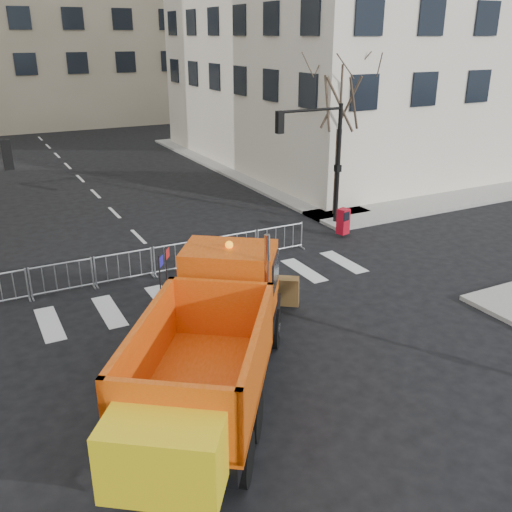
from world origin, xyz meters
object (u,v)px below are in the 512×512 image
cop_a (272,276)px  newspaper_box (343,221)px  plow_truck (213,341)px  cop_b (240,297)px  cop_c (270,285)px

cop_a → newspaper_box: (5.71, 3.99, -0.13)m
plow_truck → cop_a: bearing=-6.5°
plow_truck → newspaper_box: 12.82m
plow_truck → cop_b: plow_truck is taller
plow_truck → cop_a: 5.95m
cop_c → plow_truck: bearing=16.5°
cop_b → newspaper_box: (7.31, 4.90, -0.11)m
cop_a → cop_c: (-0.46, -0.70, 0.06)m
cop_c → newspaper_box: bearing=-172.5°
cop_a → newspaper_box: cop_a is taller
plow_truck → cop_c: 5.13m
cop_c → newspaper_box: 7.75m
cop_c → newspaper_box: size_ratio=1.63×
plow_truck → cop_a: plow_truck is taller
cop_a → cop_b: 1.84m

